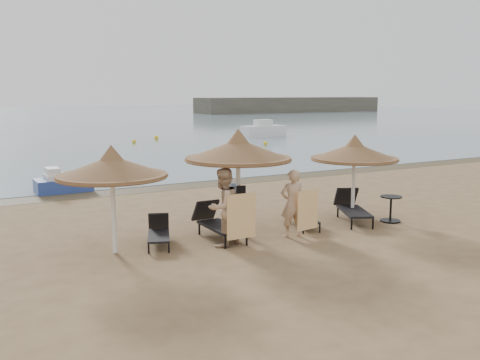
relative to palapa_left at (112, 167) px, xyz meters
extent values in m
plane|color=olive|center=(3.87, -1.22, -2.17)|extent=(160.00, 160.00, 0.00)
cube|color=brown|center=(3.87, 8.18, -2.16)|extent=(200.00, 1.60, 0.01)
cube|color=#595447|center=(58.87, 78.78, -0.67)|extent=(40.00, 8.00, 3.00)
cube|color=silver|center=(21.87, 28.78, -1.67)|extent=(4.00, 1.60, 1.00)
cube|color=silver|center=(21.87, 28.78, -0.92)|extent=(1.50, 1.00, 0.60)
cylinder|color=white|center=(0.00, 0.00, -1.17)|extent=(0.11, 0.11, 1.99)
cone|color=brown|center=(0.00, 0.00, 0.03)|extent=(2.75, 2.75, 0.52)
cone|color=brown|center=(0.00, 0.00, 0.34)|extent=(0.66, 0.66, 0.43)
cylinder|color=brown|center=(0.00, 0.00, -0.22)|extent=(2.69, 2.69, 0.09)
cylinder|color=white|center=(3.60, 0.13, -1.07)|extent=(0.12, 0.12, 2.18)
cone|color=brown|center=(3.60, 0.13, 0.25)|extent=(3.02, 3.02, 0.57)
cone|color=brown|center=(3.60, 0.13, 0.59)|extent=(0.73, 0.73, 0.47)
cylinder|color=brown|center=(3.60, 0.13, -0.02)|extent=(2.96, 2.96, 0.10)
cylinder|color=white|center=(7.59, -0.11, -1.18)|extent=(0.11, 0.11, 1.97)
cone|color=brown|center=(7.59, -0.11, 0.01)|extent=(2.72, 2.72, 0.52)
cone|color=brown|center=(7.59, -0.11, 0.32)|extent=(0.66, 0.66, 0.42)
cylinder|color=brown|center=(7.59, -0.11, -0.23)|extent=(2.67, 2.67, 0.09)
cylinder|color=black|center=(0.71, -0.50, -2.04)|extent=(0.04, 0.04, 0.25)
cylinder|color=black|center=(1.18, -0.67, -2.04)|extent=(0.04, 0.04, 0.25)
cylinder|color=black|center=(1.14, 0.67, -2.04)|extent=(0.04, 0.04, 0.25)
cylinder|color=black|center=(1.61, 0.49, -2.04)|extent=(0.04, 0.04, 0.25)
cube|color=black|center=(1.18, 0.04, -1.89)|extent=(0.98, 1.44, 0.05)
cube|color=black|center=(1.45, 0.77, -1.68)|extent=(0.65, 0.54, 0.50)
cylinder|color=black|center=(2.58, -1.03, -2.01)|extent=(0.06, 0.06, 0.32)
cylinder|color=black|center=(3.22, -1.03, -2.01)|extent=(0.06, 0.06, 0.32)
cylinder|color=black|center=(2.58, 0.55, -2.01)|extent=(0.06, 0.06, 0.32)
cylinder|color=black|center=(3.21, 0.56, -2.01)|extent=(0.06, 0.06, 0.32)
cube|color=black|center=(2.90, -0.18, -1.82)|extent=(0.71, 1.70, 0.07)
cube|color=black|center=(2.89, 0.82, -1.54)|extent=(0.70, 0.48, 0.64)
cylinder|color=black|center=(5.21, -0.79, -2.04)|extent=(0.04, 0.04, 0.25)
cylinder|color=black|center=(5.68, -0.93, -2.04)|extent=(0.04, 0.04, 0.25)
cylinder|color=black|center=(5.56, 0.41, -2.04)|extent=(0.04, 0.04, 0.25)
cylinder|color=black|center=(6.04, 0.26, -2.04)|extent=(0.04, 0.04, 0.25)
cube|color=black|center=(5.64, -0.22, -1.89)|extent=(0.91, 1.43, 0.05)
cube|color=black|center=(5.86, 0.53, -1.68)|extent=(0.63, 0.52, 0.50)
cylinder|color=black|center=(6.71, -1.10, -2.01)|extent=(0.06, 0.06, 0.32)
cylinder|color=black|center=(7.29, -1.37, -2.01)|extent=(0.06, 0.06, 0.32)
cylinder|color=black|center=(7.38, 0.35, -2.01)|extent=(0.06, 0.06, 0.32)
cylinder|color=black|center=(7.96, 0.08, -2.01)|extent=(0.06, 0.06, 0.32)
cube|color=black|center=(7.36, -0.46, -1.81)|extent=(1.36, 1.85, 0.07)
cube|color=black|center=(7.78, 0.45, -1.54)|extent=(0.84, 0.73, 0.65)
cylinder|color=black|center=(8.44, -0.90, -2.14)|extent=(0.62, 0.62, 0.04)
cylinder|color=black|center=(8.44, -0.90, -1.77)|extent=(0.07, 0.07, 0.75)
cylinder|color=black|center=(8.44, -0.90, -1.38)|extent=(0.67, 0.67, 0.03)
imported|color=tan|center=(2.67, -0.75, -0.97)|extent=(1.29, 1.09, 2.39)
imported|color=tan|center=(4.75, -0.89, -1.07)|extent=(1.14, 0.89, 2.20)
cube|color=orange|center=(3.02, -1.10, -1.35)|extent=(0.85, 0.02, 1.19)
cube|color=orange|center=(5.10, -1.14, -1.39)|extent=(0.79, 0.16, 1.12)
cube|color=white|center=(3.60, 0.31, -0.92)|extent=(0.32, 0.18, 0.38)
cube|color=black|center=(3.60, -0.03, -0.94)|extent=(0.27, 0.14, 0.36)
cube|color=#29408E|center=(0.53, 9.28, -1.90)|extent=(2.18, 1.30, 0.54)
cube|color=silver|center=(0.53, 9.28, -1.56)|extent=(1.39, 1.10, 0.25)
cube|color=silver|center=(0.13, 9.27, -1.33)|extent=(0.50, 0.89, 0.34)
sphere|color=yellow|center=(9.53, 28.18, -2.01)|extent=(0.31, 0.31, 0.31)
sphere|color=yellow|center=(17.81, 21.77, -2.01)|extent=(0.31, 0.31, 0.31)
sphere|color=yellow|center=(12.25, 30.51, -1.99)|extent=(0.36, 0.36, 0.36)
camera|label=1|loc=(-3.50, -12.84, 1.80)|focal=40.00mm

